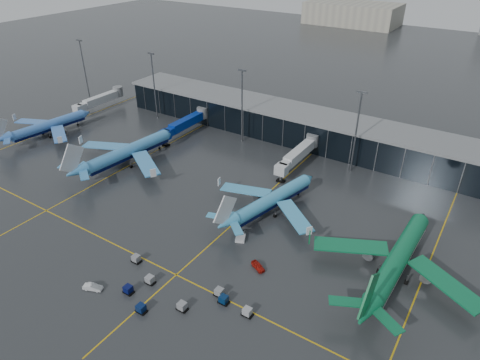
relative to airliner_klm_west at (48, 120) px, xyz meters
The scene contains 13 objects.
ground 78.21m from the airliner_klm_west, 12.25° to the right, with size 600.00×600.00×0.00m, color #282B2D.
terminal_pier 88.75m from the airliner_klm_west, 30.81° to the left, with size 142.00×17.00×10.70m.
jet_bridges 48.99m from the airliner_klm_west, 32.68° to the left, with size 94.00×27.50×7.20m.
flood_masts 88.21m from the airliner_klm_west, 22.38° to the left, with size 203.00×0.50×25.50m.
taxi_lines 86.62m from the airliner_klm_west, ahead, with size 220.00×120.00×0.02m.
airliner_klm_west is the anchor object (origin of this frame).
airliner_arkefly 40.15m from the airliner_klm_west, ahead, with size 37.22×42.39×13.03m, color #4397DB, non-canonical shape.
airliner_klm_near 91.58m from the airliner_klm_west, ahead, with size 32.73×37.28×11.46m, color #41A3D7, non-canonical shape.
airliner_aer_lingus 125.82m from the airliner_klm_west, ahead, with size 38.29×43.61×13.40m, color #0C6C41, non-canonical shape.
baggage_carts 97.45m from the airliner_klm_west, 21.73° to the right, with size 31.31×13.32×1.70m.
mobile_airstair 92.25m from the airliner_klm_west, ahead, with size 3.34×3.83×3.45m.
service_van_red 102.13m from the airliner_klm_west, 11.39° to the right, with size 1.58×3.94×1.34m, color #A8150C.
service_van_white 86.92m from the airliner_klm_west, 30.68° to the right, with size 1.41×4.06×1.34m, color silver.
Camera 1 is at (59.35, -65.61, 64.38)m, focal length 32.00 mm.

